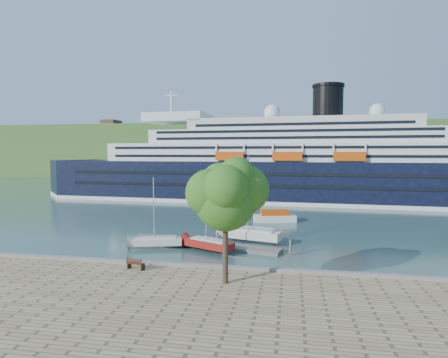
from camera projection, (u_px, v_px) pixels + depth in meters
ground at (151, 274)px, 35.14m from camera, size 400.00×400.00×0.00m
far_hillside at (265, 151)px, 176.57m from camera, size 400.00×50.00×24.00m
quay_coping at (150, 263)px, 34.86m from camera, size 220.00×0.50×0.30m
cruise_ship at (272, 144)px, 87.66m from camera, size 119.69×23.85×26.70m
park_bench at (136, 263)px, 33.35m from camera, size 1.86×1.08×1.12m
promenade_tree at (225, 216)px, 29.51m from camera, size 6.56×6.56×10.87m
floating_pontoon at (201, 244)px, 45.87m from camera, size 19.96×6.79×0.44m
sailboat_white_near at (158, 215)px, 44.30m from camera, size 6.51×3.26×8.11m
sailboat_red at (209, 214)px, 42.77m from camera, size 6.86×4.58×8.67m
sailboat_white_far at (252, 202)px, 46.94m from camera, size 8.43×4.28×10.49m
tender_launch at (275, 216)px, 61.75m from camera, size 7.30×3.89×1.92m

